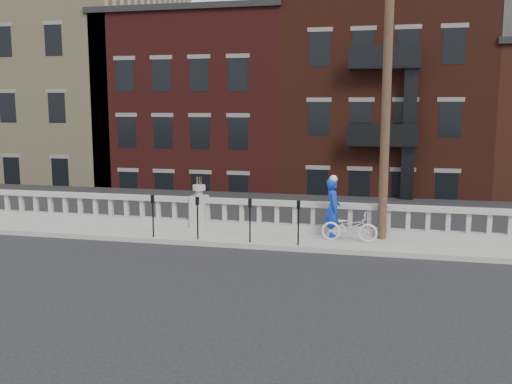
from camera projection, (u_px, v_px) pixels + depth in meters
ground at (155, 261)px, 16.05m from camera, size 120.00×120.00×0.00m
sidewalk at (190, 235)px, 18.92m from camera, size 32.00×2.20×0.15m
balustrade at (199, 213)px, 19.75m from camera, size 28.00×0.34×1.03m
planter_pedestal at (199, 208)px, 19.72m from camera, size 0.55×0.55×1.76m
lower_level at (300, 131)px, 37.71m from camera, size 80.00×44.00×20.80m
utility_pole at (387, 75)px, 17.33m from camera, size 1.60×0.28×10.00m
parking_meter_a at (153, 211)px, 18.18m from camera, size 0.10×0.09×1.36m
parking_meter_b at (197, 213)px, 17.84m from camera, size 0.10×0.09×1.36m
parking_meter_c at (250, 215)px, 17.46m from camera, size 0.10×0.09×1.36m
parking_meter_d at (298, 218)px, 17.12m from camera, size 0.10×0.09×1.36m
bicycle at (349, 227)px, 17.68m from camera, size 1.75×0.65×0.91m
cyclist at (333, 208)px, 18.11m from camera, size 0.58×0.77×1.90m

